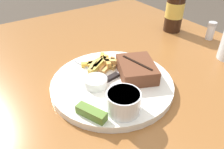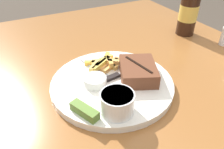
% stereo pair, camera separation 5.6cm
% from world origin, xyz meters
% --- Properties ---
extents(dining_table, '(1.25, 1.10, 0.72)m').
position_xyz_m(dining_table, '(0.00, 0.00, 0.65)').
color(dining_table, '#935B2D').
rests_on(dining_table, ground_plane).
extents(dinner_plate, '(0.32, 0.32, 0.02)m').
position_xyz_m(dinner_plate, '(0.00, 0.00, 0.73)').
color(dinner_plate, white).
rests_on(dinner_plate, dining_table).
extents(steak_portion, '(0.14, 0.13, 0.04)m').
position_xyz_m(steak_portion, '(0.02, 0.07, 0.76)').
color(steak_portion, brown).
rests_on(steak_portion, dinner_plate).
extents(fries_pile, '(0.10, 0.12, 0.02)m').
position_xyz_m(fries_pile, '(-0.07, 0.02, 0.75)').
color(fries_pile, gold).
rests_on(fries_pile, dinner_plate).
extents(coleslaw_cup, '(0.07, 0.07, 0.05)m').
position_xyz_m(coleslaw_cup, '(0.10, -0.04, 0.77)').
color(coleslaw_cup, white).
rests_on(coleslaw_cup, dinner_plate).
extents(dipping_sauce_cup, '(0.06, 0.06, 0.02)m').
position_xyz_m(dipping_sauce_cup, '(-0.01, -0.05, 0.75)').
color(dipping_sauce_cup, silver).
rests_on(dipping_sauce_cup, dinner_plate).
extents(pickle_spear, '(0.07, 0.05, 0.02)m').
position_xyz_m(pickle_spear, '(0.08, -0.11, 0.75)').
color(pickle_spear, '#567A2D').
rests_on(pickle_spear, dinner_plate).
extents(fork_utensil, '(0.13, 0.04, 0.00)m').
position_xyz_m(fork_utensil, '(-0.08, -0.02, 0.74)').
color(fork_utensil, '#B7B7BC').
rests_on(fork_utensil, dinner_plate).
extents(knife_utensil, '(0.04, 0.17, 0.01)m').
position_xyz_m(knife_utensil, '(-0.01, 0.04, 0.74)').
color(knife_utensil, '#B7B7BC').
rests_on(knife_utensil, dinner_plate).
extents(beer_bottle, '(0.07, 0.07, 0.25)m').
position_xyz_m(beer_bottle, '(-0.17, 0.40, 0.81)').
color(beer_bottle, black).
rests_on(beer_bottle, dining_table).
extents(salt_shaker, '(0.03, 0.03, 0.07)m').
position_xyz_m(salt_shaker, '(-0.03, 0.46, 0.75)').
color(salt_shaker, white).
rests_on(salt_shaker, dining_table).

